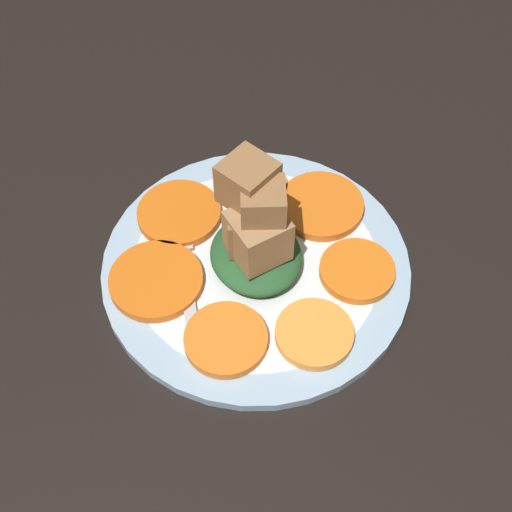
% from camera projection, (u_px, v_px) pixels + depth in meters
% --- Properties ---
extents(table_slab, '(1.20, 1.20, 0.02)m').
position_uv_depth(table_slab, '(256.00, 276.00, 0.66)').
color(table_slab, black).
rests_on(table_slab, ground).
extents(plate, '(0.28, 0.28, 0.01)m').
position_uv_depth(plate, '(256.00, 266.00, 0.65)').
color(plate, '#99B7D1').
rests_on(plate, table_slab).
extents(carrot_slice_0, '(0.08, 0.08, 0.01)m').
position_uv_depth(carrot_slice_0, '(321.00, 206.00, 0.68)').
color(carrot_slice_0, orange).
rests_on(carrot_slice_0, plate).
extents(carrot_slice_1, '(0.06, 0.06, 0.01)m').
position_uv_depth(carrot_slice_1, '(255.00, 187.00, 0.69)').
color(carrot_slice_1, orange).
rests_on(carrot_slice_1, plate).
extents(carrot_slice_2, '(0.08, 0.08, 0.01)m').
position_uv_depth(carrot_slice_2, '(179.00, 213.00, 0.67)').
color(carrot_slice_2, '#D66115').
rests_on(carrot_slice_2, plate).
extents(carrot_slice_3, '(0.08, 0.08, 0.01)m').
position_uv_depth(carrot_slice_3, '(156.00, 280.00, 0.63)').
color(carrot_slice_3, '#D76215').
rests_on(carrot_slice_3, plate).
extents(carrot_slice_4, '(0.07, 0.07, 0.01)m').
position_uv_depth(carrot_slice_4, '(226.00, 339.00, 0.59)').
color(carrot_slice_4, orange).
rests_on(carrot_slice_4, plate).
extents(carrot_slice_5, '(0.07, 0.07, 0.01)m').
position_uv_depth(carrot_slice_5, '(314.00, 334.00, 0.60)').
color(carrot_slice_5, orange).
rests_on(carrot_slice_5, plate).
extents(carrot_slice_6, '(0.07, 0.07, 0.01)m').
position_uv_depth(carrot_slice_6, '(357.00, 271.00, 0.63)').
color(carrot_slice_6, orange).
rests_on(carrot_slice_6, plate).
extents(center_pile, '(0.10, 0.08, 0.10)m').
position_uv_depth(center_pile, '(254.00, 230.00, 0.61)').
color(center_pile, '#235128').
rests_on(center_pile, plate).
extents(fork, '(0.17, 0.04, 0.00)m').
position_uv_depth(fork, '(184.00, 271.00, 0.64)').
color(fork, '#B2B2B7').
rests_on(fork, plate).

